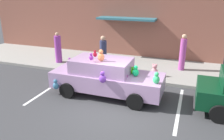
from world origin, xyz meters
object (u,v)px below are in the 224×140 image
plush_covered_car (106,77)px  pedestrian_by_lamp (103,55)px  teddy_bear_on_sidewalk (155,70)px  pedestrian_walking_past (183,53)px  pedestrian_near_shopfront (58,49)px

plush_covered_car → pedestrian_by_lamp: (-1.02, 2.25, 0.24)m
plush_covered_car → teddy_bear_on_sidewalk: (1.60, 2.50, -0.36)m
teddy_bear_on_sidewalk → plush_covered_car: bearing=-122.7°
plush_covered_car → pedestrian_walking_past: 4.84m
plush_covered_car → pedestrian_walking_past: size_ratio=2.39×
pedestrian_near_shopfront → pedestrian_walking_past: bearing=8.7°
pedestrian_walking_past → pedestrian_near_shopfront: bearing=-171.3°
plush_covered_car → pedestrian_near_shopfront: 5.03m
teddy_bear_on_sidewalk → pedestrian_near_shopfront: bearing=176.1°
teddy_bear_on_sidewalk → pedestrian_by_lamp: 2.70m
pedestrian_walking_past → pedestrian_by_lamp: size_ratio=1.02×
teddy_bear_on_sidewalk → pedestrian_near_shopfront: (-5.72, 0.39, 0.52)m
teddy_bear_on_sidewalk → pedestrian_walking_past: (1.18, 1.45, 0.62)m
pedestrian_by_lamp → teddy_bear_on_sidewalk: bearing=5.4°
plush_covered_car → teddy_bear_on_sidewalk: bearing=57.3°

